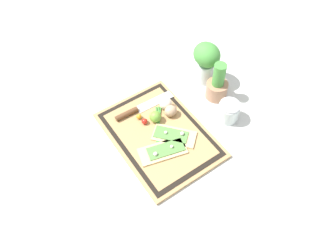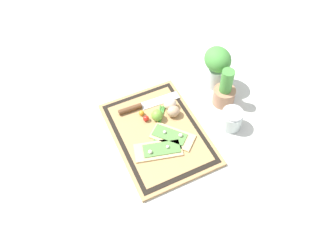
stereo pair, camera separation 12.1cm
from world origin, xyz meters
The scene contains 14 objects.
ground_plane centered at (0.00, 0.00, 0.00)m, with size 6.00×6.00×0.00m, color silver.
cutting_board centered at (0.00, 0.00, 0.01)m, with size 0.48×0.34×0.02m.
pizza_slice_near centered at (0.08, -0.03, 0.02)m, with size 0.13×0.20×0.02m.
pizza_slice_far centered at (0.04, 0.04, 0.02)m, with size 0.18×0.17×0.02m.
knife centered at (-0.15, -0.02, 0.02)m, with size 0.05×0.27×0.02m.
egg_brown centered at (-0.05, 0.09, 0.04)m, with size 0.05×0.05×0.05m, color tan.
egg_pink centered at (-0.09, 0.10, 0.04)m, with size 0.05×0.05×0.05m, color beige.
lime centered at (-0.06, 0.02, 0.04)m, with size 0.05×0.05×0.05m, color #70A838.
cherry_tomato_red centered at (-0.08, -0.02, 0.03)m, with size 0.02×0.02×0.02m, color red.
cherry_tomato_yellow centered at (-0.11, -0.02, 0.03)m, with size 0.02×0.02×0.02m, color orange.
scallion_bunch centered at (-0.01, 0.00, 0.02)m, with size 0.22×0.16×0.01m.
herb_pot centered at (-0.04, 0.32, 0.06)m, with size 0.09×0.09×0.18m.
sauce_jar centered at (0.08, 0.28, 0.04)m, with size 0.09×0.09×0.09m.
herb_glass centered at (-0.14, 0.34, 0.12)m, with size 0.12×0.11×0.20m.
Camera 2 is at (0.69, -0.29, 1.08)m, focal length 35.00 mm.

